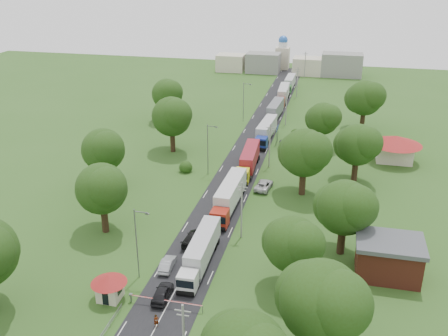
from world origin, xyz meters
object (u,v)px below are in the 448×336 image
(info_sign, at_px, (277,131))
(car_lane_front, at_px, (162,293))
(pedestrian_near, at_px, (156,321))
(guard_booth, at_px, (109,284))
(truck_0, at_px, (201,251))
(boom_barrier, at_px, (155,300))
(car_lane_mid, at_px, (167,264))

(info_sign, distance_m, car_lane_front, 58.87)
(car_lane_front, relative_size, pedestrian_near, 2.97)
(info_sign, height_order, pedestrian_near, info_sign)
(pedestrian_near, bearing_deg, info_sign, 49.92)
(car_lane_front, bearing_deg, pedestrian_near, 98.93)
(guard_booth, xyz_separation_m, truck_0, (8.81, 9.68, -0.07))
(boom_barrier, height_order, guard_booth, guard_booth)
(car_lane_front, height_order, car_lane_mid, car_lane_front)
(guard_booth, distance_m, car_lane_mid, 9.12)
(car_lane_front, xyz_separation_m, pedestrian_near, (1.06, -5.00, -0.01))
(guard_booth, relative_size, pedestrian_near, 2.76)
(car_lane_front, bearing_deg, info_sign, -99.10)
(truck_0, relative_size, car_lane_mid, 3.29)
(truck_0, distance_m, pedestrian_near, 13.33)
(truck_0, distance_m, car_lane_front, 8.68)
(info_sign, distance_m, pedestrian_near, 63.75)
(boom_barrier, relative_size, guard_booth, 2.10)
(info_sign, xyz_separation_m, pedestrian_near, (-5.14, -63.50, -2.20))
(boom_barrier, xyz_separation_m, car_lane_mid, (-1.16, 7.69, -0.18))
(guard_booth, height_order, pedestrian_near, guard_booth)
(boom_barrier, height_order, car_lane_mid, car_lane_mid)
(car_lane_front, distance_m, car_lane_mid, 6.38)
(info_sign, relative_size, pedestrian_near, 2.57)
(boom_barrier, distance_m, pedestrian_near, 3.78)
(truck_0, xyz_separation_m, pedestrian_near, (-1.55, -13.18, -1.30))
(car_lane_front, bearing_deg, boom_barrier, 73.54)
(truck_0, relative_size, pedestrian_near, 8.93)
(car_lane_mid, bearing_deg, guard_booth, 55.01)
(boom_barrier, relative_size, car_lane_front, 1.95)
(truck_0, bearing_deg, info_sign, 85.92)
(info_sign, distance_m, truck_0, 50.46)
(boom_barrier, xyz_separation_m, guard_booth, (-5.84, -0.00, 1.27))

